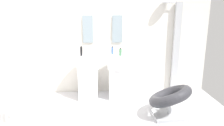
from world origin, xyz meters
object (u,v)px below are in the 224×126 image
object	(u,v)px
soap_bottle_black	(81,51)
soap_bottle_blue	(112,51)
pedestal_sink_right	(118,75)
lounge_chair	(170,99)
towel_rack	(12,90)
shower_column	(176,46)
soap_bottle_green	(120,52)
soap_bottle_white	(81,52)
pedestal_sink_left	(88,75)

from	to	relation	value
soap_bottle_black	soap_bottle_blue	bearing A→B (deg)	9.15
pedestal_sink_right	lounge_chair	xyz separation A→B (m)	(0.84, -0.92, -0.17)
pedestal_sink_right	towel_rack	distance (m)	2.10
shower_column	soap_bottle_blue	xyz separation A→B (m)	(-1.45, -0.30, -0.03)
soap_bottle_green	soap_bottle_white	world-z (taller)	soap_bottle_green
lounge_chair	soap_bottle_blue	world-z (taller)	soap_bottle_blue
soap_bottle_green	soap_bottle_white	size ratio (longest dim) A/B	1.25
pedestal_sink_left	towel_rack	distance (m)	1.57
pedestal_sink_left	shower_column	world-z (taller)	shower_column
pedestal_sink_left	soap_bottle_green	world-z (taller)	soap_bottle_green
soap_bottle_white	soap_bottle_blue	distance (m)	0.66
pedestal_sink_right	shower_column	xyz separation A→B (m)	(1.33, 0.32, 0.56)
soap_bottle_black	soap_bottle_white	distance (m)	0.06
pedestal_sink_left	soap_bottle_black	bearing A→B (deg)	-145.69
pedestal_sink_left	lounge_chair	xyz separation A→B (m)	(1.49, -0.92, -0.17)
pedestal_sink_right	soap_bottle_green	world-z (taller)	soap_bottle_green
pedestal_sink_right	soap_bottle_green	size ratio (longest dim) A/B	6.76
lounge_chair	soap_bottle_white	xyz separation A→B (m)	(-1.62, 0.89, 0.68)
towel_rack	soap_bottle_blue	xyz separation A→B (m)	(1.69, 1.08, 0.42)
pedestal_sink_left	soap_bottle_green	bearing A→B (deg)	-11.03
shower_column	soap_bottle_white	world-z (taller)	shower_column
shower_column	soap_bottle_blue	distance (m)	1.48
lounge_chair	soap_bottle_blue	distance (m)	1.52
shower_column	soap_bottle_black	world-z (taller)	shower_column
soap_bottle_white	towel_rack	bearing A→B (deg)	-135.39
pedestal_sink_left	soap_bottle_blue	xyz separation A→B (m)	(0.52, 0.02, 0.53)
lounge_chair	soap_bottle_white	world-z (taller)	soap_bottle_white
pedestal_sink_right	soap_bottle_blue	xyz separation A→B (m)	(-0.13, 0.02, 0.53)
soap_bottle_green	soap_bottle_black	bearing A→B (deg)	176.34
lounge_chair	soap_bottle_white	distance (m)	1.97
towel_rack	soap_bottle_black	xyz separation A→B (m)	(1.04, 0.98, 0.43)
pedestal_sink_left	soap_bottle_blue	bearing A→B (deg)	2.43
towel_rack	soap_bottle_black	size ratio (longest dim) A/B	4.78
pedestal_sink_right	shower_column	world-z (taller)	shower_column
pedestal_sink_left	towel_rack	bearing A→B (deg)	-137.75
lounge_chair	soap_bottle_green	xyz separation A→B (m)	(-0.81, 0.79, 0.69)
shower_column	soap_bottle_green	size ratio (longest dim) A/B	12.96
soap_bottle_white	soap_bottle_blue	xyz separation A→B (m)	(0.65, 0.06, 0.02)
pedestal_sink_right	pedestal_sink_left	bearing A→B (deg)	180.00
soap_bottle_blue	shower_column	bearing A→B (deg)	11.49
soap_bottle_black	soap_bottle_white	bearing A→B (deg)	104.54
pedestal_sink_left	pedestal_sink_right	xyz separation A→B (m)	(0.65, 0.00, 0.00)
shower_column	pedestal_sink_left	bearing A→B (deg)	-170.87
lounge_chair	soap_bottle_blue	size ratio (longest dim) A/B	6.48
shower_column	towel_rack	distance (m)	3.46
lounge_chair	towel_rack	bearing A→B (deg)	-177.14
soap_bottle_black	shower_column	bearing A→B (deg)	10.78
pedestal_sink_left	lounge_chair	bearing A→B (deg)	-31.81
towel_rack	soap_bottle_green	xyz separation A→B (m)	(1.84, 0.92, 0.41)
pedestal_sink_left	soap_bottle_white	bearing A→B (deg)	-163.87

